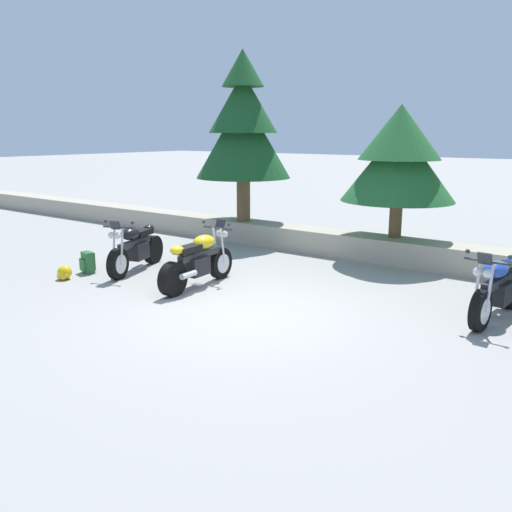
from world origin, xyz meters
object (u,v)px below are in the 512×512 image
object	(u,v)px
rider_backpack	(87,261)
rider_helmet	(64,273)
motorcycle_black_near_left	(135,248)
pine_tree_mid_left	(399,155)
motorcycle_yellow_centre	(199,261)
motorcycle_blue_far_right	(497,289)
pine_tree_far_left	(243,125)

from	to	relation	value
rider_backpack	rider_helmet	size ratio (longest dim) A/B	1.68
motorcycle_black_near_left	pine_tree_mid_left	size ratio (longest dim) A/B	0.69
rider_helmet	pine_tree_mid_left	bearing A→B (deg)	49.65
rider_helmet	pine_tree_mid_left	world-z (taller)	pine_tree_mid_left
motorcycle_yellow_centre	motorcycle_blue_far_right	world-z (taller)	same
motorcycle_black_near_left	rider_helmet	xyz separation A→B (m)	(-0.61, -1.31, -0.35)
motorcycle_yellow_centre	rider_helmet	size ratio (longest dim) A/B	7.38
motorcycle_blue_far_right	pine_tree_far_left	distance (m)	7.87
rider_backpack	pine_tree_mid_left	bearing A→B (deg)	45.93
motorcycle_yellow_centre	motorcycle_blue_far_right	bearing A→B (deg)	15.67
motorcycle_yellow_centre	pine_tree_far_left	size ratio (longest dim) A/B	0.48
motorcycle_yellow_centre	rider_helmet	distance (m)	2.79
motorcycle_black_near_left	rider_helmet	size ratio (longest dim) A/B	7.15
rider_helmet	pine_tree_far_left	bearing A→B (deg)	85.07
rider_backpack	motorcycle_yellow_centre	bearing A→B (deg)	13.86
rider_backpack	rider_helmet	distance (m)	0.61
motorcycle_blue_far_right	rider_backpack	distance (m)	7.77
motorcycle_yellow_centre	motorcycle_black_near_left	bearing A→B (deg)	177.43
motorcycle_black_near_left	rider_backpack	world-z (taller)	motorcycle_black_near_left
motorcycle_black_near_left	pine_tree_far_left	world-z (taller)	pine_tree_far_left
motorcycle_yellow_centre	rider_helmet	xyz separation A→B (m)	(-2.48, -1.23, -0.35)
motorcycle_yellow_centre	pine_tree_mid_left	world-z (taller)	pine_tree_mid_left
rider_backpack	motorcycle_black_near_left	bearing A→B (deg)	46.53
motorcycle_yellow_centre	pine_tree_far_left	bearing A→B (deg)	117.06
motorcycle_black_near_left	motorcycle_blue_far_right	size ratio (longest dim) A/B	0.97
motorcycle_black_near_left	rider_helmet	world-z (taller)	motorcycle_black_near_left
motorcycle_black_near_left	pine_tree_far_left	bearing A→B (deg)	92.43
pine_tree_far_left	rider_helmet	bearing A→B (deg)	-94.93
motorcycle_black_near_left	pine_tree_mid_left	distance (m)	6.01
rider_helmet	pine_tree_far_left	distance (m)	5.97
motorcycle_blue_far_right	pine_tree_mid_left	distance (m)	4.40
motorcycle_black_near_left	pine_tree_mid_left	world-z (taller)	pine_tree_mid_left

